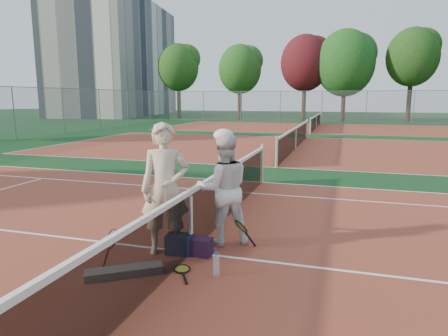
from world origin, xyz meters
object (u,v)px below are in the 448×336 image
object	(u,v)px
racket_spare	(182,269)
apartment_block	(118,59)
net_main	(191,222)
sports_bag_purple	(201,247)
sports_bag_navy	(179,244)
water_bottle	(216,265)
racket_red	(112,249)
player_a	(165,189)
player_b	(223,189)
racket_black_held	(241,235)

from	to	relation	value
racket_spare	apartment_block	bearing A→B (deg)	1.98
net_main	sports_bag_purple	size ratio (longest dim) A/B	32.62
racket_spare	sports_bag_navy	world-z (taller)	sports_bag_navy
racket_spare	sports_bag_purple	world-z (taller)	sports_bag_purple
water_bottle	sports_bag_purple	bearing A→B (deg)	126.51
net_main	racket_red	size ratio (longest dim) A/B	19.29
racket_spare	water_bottle	bearing A→B (deg)	-123.37
player_a	sports_bag_purple	bearing A→B (deg)	-21.11
player_b	water_bottle	size ratio (longest dim) A/B	6.14
player_a	racket_black_held	size ratio (longest dim) A/B	4.08
water_bottle	racket_black_held	bearing A→B (deg)	84.99
water_bottle	net_main	bearing A→B (deg)	133.68
racket_spare	sports_bag_purple	xyz separation A→B (m)	(0.07, 0.57, 0.12)
player_b	racket_red	distance (m)	1.98
player_a	racket_black_held	bearing A→B (deg)	-1.69
player_a	sports_bag_purple	distance (m)	1.05
apartment_block	sports_bag_navy	size ratio (longest dim) A/B	55.96
sports_bag_navy	sports_bag_purple	xyz separation A→B (m)	(0.34, 0.03, -0.02)
player_b	sports_bag_purple	world-z (taller)	player_b
sports_bag_navy	player_b	bearing A→B (deg)	52.64
net_main	player_b	xyz separation A→B (m)	(0.35, 0.58, 0.41)
net_main	racket_red	xyz separation A→B (m)	(-0.85, -0.85, -0.23)
sports_bag_purple	apartment_block	bearing A→B (deg)	122.61
sports_bag_purple	racket_spare	bearing A→B (deg)	-97.32
sports_bag_purple	player_b	bearing A→B (deg)	75.04
net_main	racket_spare	distance (m)	0.81
player_a	player_b	size ratio (longest dim) A/B	1.10
apartment_block	sports_bag_navy	distance (m)	52.65
apartment_block	player_a	world-z (taller)	apartment_block
apartment_block	player_a	bearing A→B (deg)	-57.93
player_a	water_bottle	size ratio (longest dim) A/B	6.78
apartment_block	player_b	xyz separation A→B (m)	(28.35, -43.42, -6.58)
net_main	apartment_block	bearing A→B (deg)	122.47
racket_red	sports_bag_purple	size ratio (longest dim) A/B	1.69
apartment_block	racket_spare	bearing A→B (deg)	-57.80
sports_bag_purple	water_bottle	size ratio (longest dim) A/B	1.12
player_b	racket_black_held	xyz separation A→B (m)	(0.36, -0.23, -0.67)
net_main	apartment_block	xyz separation A→B (m)	(-28.00, 44.00, 6.99)
racket_spare	sports_bag_navy	xyz separation A→B (m)	(-0.27, 0.54, 0.14)
player_a	racket_red	bearing A→B (deg)	-143.57
net_main	sports_bag_purple	distance (m)	0.42
player_a	racket_spare	distance (m)	1.25
player_a	racket_spare	xyz separation A→B (m)	(0.49, -0.56, -1.00)
racket_black_held	net_main	bearing A→B (deg)	-22.21
player_a	water_bottle	world-z (taller)	player_a
apartment_block	sports_bag_navy	xyz separation A→B (m)	(27.84, -44.08, -7.34)
racket_red	sports_bag_navy	size ratio (longest dim) A/B	1.45
racket_red	racket_spare	distance (m)	1.02
player_b	racket_black_held	distance (m)	0.80
apartment_block	racket_black_held	distance (m)	52.75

